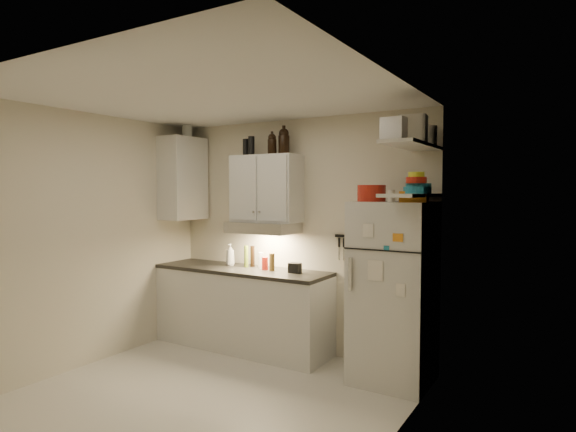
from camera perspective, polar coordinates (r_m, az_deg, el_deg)
The scene contains 36 objects.
floor at distance 4.55m, azimuth -9.18°, elevation -20.47°, with size 3.20×3.00×0.02m, color silver.
ceiling at distance 4.25m, azimuth -9.48°, elevation 13.94°, with size 3.20×3.00×0.02m, color silver.
back_wall at distance 5.44m, azimuth 1.08°, elevation -2.27°, with size 3.20×0.02×2.60m, color beige.
left_wall at distance 5.39m, azimuth -22.47°, elevation -2.55°, with size 0.02×3.00×2.60m, color beige.
right_wall at distance 3.40m, azimuth 11.89°, elevation -5.52°, with size 0.02×3.00×2.60m, color beige.
base_cabinet at distance 5.62m, azimuth -5.50°, elevation -11.00°, with size 2.10×0.60×0.88m, color silver.
countertop at distance 5.53m, azimuth -5.52°, elevation -6.37°, with size 2.10×0.62×0.04m, color black.
upper_cabinet at distance 5.42m, azimuth -2.59°, elevation 3.27°, with size 0.80×0.33×0.75m, color silver.
side_cabinet at distance 6.03m, azimuth -12.34°, elevation 4.36°, with size 0.33×0.55×1.00m, color silver.
range_hood at distance 5.38m, azimuth -2.97°, elevation -1.37°, with size 0.76×0.46×0.12m, color silver.
fridge at distance 4.67m, azimuth 12.39°, elevation -8.80°, with size 0.70×0.68×1.70m, color silver.
shelf_hi at distance 4.40m, azimuth 14.50°, elevation 8.13°, with size 0.30×0.95×0.03m, color silver.
shelf_lo at distance 4.38m, azimuth 14.43°, elevation 2.39°, with size 0.30×0.95×0.03m, color silver.
knife_strip at distance 5.10m, azimuth 7.77°, elevation -2.43°, with size 0.42×0.02×0.03m, color black.
dutch_oven at distance 4.60m, azimuth 9.86°, elevation 2.68°, with size 0.27×0.27×0.15m, color #A51F13.
book_stack at distance 4.38m, azimuth 14.72°, elevation 2.23°, with size 0.23×0.29×0.10m, color orange.
spice_jar at distance 4.49m, azimuth 12.13°, elevation 2.35°, with size 0.06×0.06×0.11m, color silver.
stock_pot at distance 4.63m, azimuth 15.74°, elevation 9.12°, with size 0.24×0.24×0.17m, color silver.
tin_a at distance 4.28m, azimuth 14.62°, elevation 9.97°, with size 0.22×0.20×0.22m, color #AAAAAD.
tin_b at distance 4.20m, azimuth 12.59°, elevation 9.96°, with size 0.20×0.20×0.20m, color #AAAAAD.
bowl_teal at distance 4.58m, azimuth 15.19°, elevation 3.17°, with size 0.23×0.23×0.09m, color #1A7292.
bowl_orange at distance 4.51m, azimuth 14.96°, elevation 4.12°, with size 0.19×0.19×0.06m, color red.
bowl_yellow at distance 4.51m, azimuth 14.97°, elevation 4.76°, with size 0.14×0.14×0.05m, color yellow.
plates at distance 4.31m, azimuth 15.07°, elevation 2.97°, with size 0.24×0.24×0.06m, color #1A7292.
growler_a at distance 5.33m, azimuth -1.90°, elevation 8.56°, with size 0.10×0.10×0.23m, color black, non-canonical shape.
growler_b at distance 5.34m, azimuth -0.49°, elevation 8.88°, with size 0.12×0.12×0.29m, color black, non-canonical shape.
thermos_a at distance 5.47m, azimuth -4.36°, elevation 8.29°, with size 0.07×0.07×0.21m, color black.
thermos_b at distance 5.57m, azimuth -5.04°, elevation 8.10°, with size 0.07×0.07×0.19m, color black.
side_jar at distance 6.11m, azimuth -11.87°, elevation 9.83°, with size 0.12×0.12×0.17m, color silver.
soap_bottle at distance 5.70m, azimuth -6.86°, elevation -4.43°, with size 0.11×0.11×0.29m, color silver.
pepper_mill at distance 5.31m, azimuth -1.92°, elevation -5.47°, with size 0.06×0.06×0.20m, color brown.
oil_bottle at distance 5.57m, azimuth -4.97°, elevation -4.79°, with size 0.05×0.05×0.25m, color #586F1B.
vinegar_bottle at distance 5.60m, azimuth -4.23°, elevation -4.79°, with size 0.05×0.05×0.24m, color black.
clear_bottle at distance 5.51m, azimuth -3.25°, elevation -5.24°, with size 0.06×0.06×0.18m, color silver.
red_jar at distance 5.38m, azimuth -2.74°, elevation -5.65°, with size 0.07×0.07×0.14m, color #A51F13.
caddy at distance 5.18m, azimuth 0.82°, elevation -6.18°, with size 0.12×0.09×0.11m, color black.
Camera 1 is at (2.72, -3.17, 1.80)m, focal length 30.00 mm.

